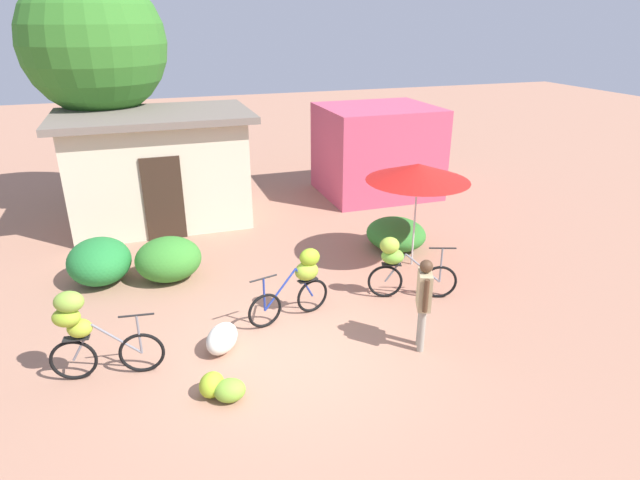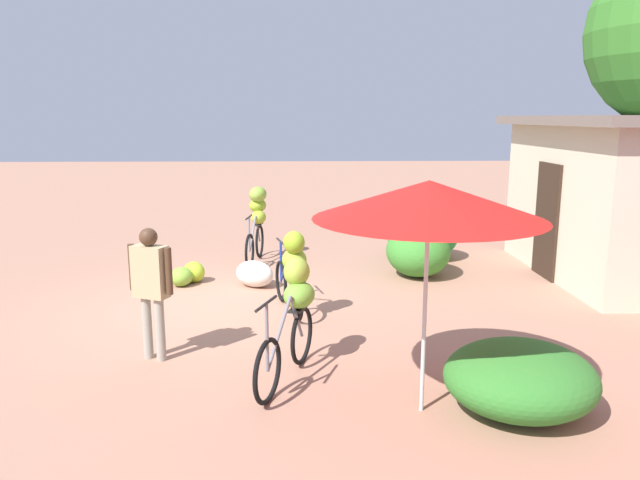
% 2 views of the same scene
% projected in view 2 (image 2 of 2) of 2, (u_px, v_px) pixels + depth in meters
% --- Properties ---
extents(ground_plane, '(60.00, 60.00, 0.00)m').
position_uv_depth(ground_plane, '(221.00, 305.00, 9.02)').
color(ground_plane, '#A8765E').
extents(building_low, '(4.68, 3.03, 2.80)m').
position_uv_depth(building_low, '(621.00, 196.00, 10.43)').
color(building_low, beige).
rests_on(building_low, ground).
extents(hedge_bush_front_left, '(1.22, 1.40, 0.89)m').
position_uv_depth(hedge_bush_front_left, '(422.00, 237.00, 11.91)').
color(hedge_bush_front_left, '#257D36').
rests_on(hedge_bush_front_left, ground).
extents(hedge_bush_front_right, '(1.30, 1.12, 0.89)m').
position_uv_depth(hedge_bush_front_right, '(418.00, 251.00, 10.61)').
color(hedge_bush_front_right, '#39852E').
rests_on(hedge_bush_front_right, ground).
extents(hedge_bush_mid, '(1.33, 1.45, 0.68)m').
position_uv_depth(hedge_bush_mid, '(520.00, 378.00, 5.70)').
color(hedge_bush_mid, '#30792B').
rests_on(hedge_bush_mid, ground).
extents(market_umbrella, '(2.11, 2.11, 2.22)m').
position_uv_depth(market_umbrella, '(429.00, 200.00, 5.38)').
color(market_umbrella, beige).
rests_on(market_umbrella, ground).
extents(bicycle_leftmost, '(1.61, 0.45, 1.44)m').
position_uv_depth(bicycle_leftmost, '(257.00, 217.00, 11.74)').
color(bicycle_leftmost, black).
rests_on(bicycle_leftmost, ground).
extents(bicycle_near_pile, '(1.55, 0.52, 1.25)m').
position_uv_depth(bicycle_near_pile, '(292.00, 265.00, 8.40)').
color(bicycle_near_pile, black).
rests_on(bicycle_near_pile, ground).
extents(bicycle_center_loaded, '(1.60, 0.68, 1.25)m').
position_uv_depth(bicycle_center_loaded, '(293.00, 310.00, 6.53)').
color(bicycle_center_loaded, black).
rests_on(bicycle_center_loaded, ground).
extents(banana_pile_on_ground, '(0.72, 0.64, 0.36)m').
position_uv_depth(banana_pile_on_ground, '(187.00, 274.00, 10.14)').
color(banana_pile_on_ground, '#96B727').
rests_on(banana_pile_on_ground, ground).
extents(produce_sack, '(0.75, 0.83, 0.44)m').
position_uv_depth(produce_sack, '(255.00, 274.00, 9.97)').
color(produce_sack, silver).
rests_on(produce_sack, ground).
extents(person_vendor, '(0.34, 0.54, 1.56)m').
position_uv_depth(person_vendor, '(151.00, 281.00, 6.83)').
color(person_vendor, gray).
rests_on(person_vendor, ground).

